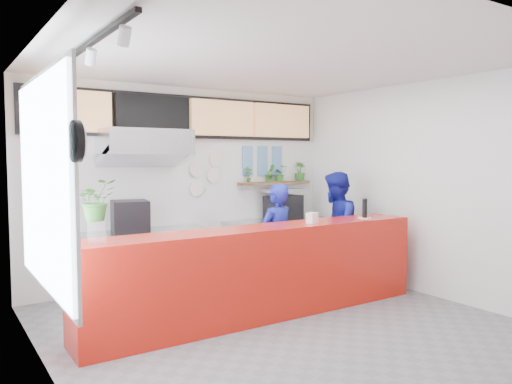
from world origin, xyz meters
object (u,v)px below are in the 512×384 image
espresso_machine (283,207)px  staff_center (276,241)px  staff_right (335,229)px  pepper_mill (365,208)px  panini_oven (130,216)px  service_counter (263,272)px

espresso_machine → staff_center: (-1.02, -1.22, -0.31)m
staff_center → staff_right: staff_right is taller
espresso_machine → pepper_mill: (-0.02, -1.89, 0.15)m
espresso_machine → pepper_mill: 1.90m
panini_oven → staff_right: bearing=-11.5°
panini_oven → staff_right: staff_right is taller
staff_center → pepper_mill: staff_center is taller
panini_oven → staff_right: (2.77, -1.15, -0.26)m
espresso_machine → staff_right: 1.18m
staff_center → staff_right: bearing=172.3°
staff_right → pepper_mill: staff_right is taller
staff_right → espresso_machine: bearing=-120.5°
service_counter → staff_center: bearing=43.3°
espresso_machine → pepper_mill: pepper_mill is taller
espresso_machine → staff_right: bearing=-105.6°
pepper_mill → service_counter: bearing=176.8°
service_counter → panini_oven: bearing=119.4°
espresso_machine → staff_center: size_ratio=0.39×
espresso_machine → pepper_mill: size_ratio=2.35×
service_counter → espresso_machine: (1.64, 1.80, 0.55)m
panini_oven → espresso_machine: 2.65m
staff_right → pepper_mill: (-0.14, -0.74, 0.39)m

